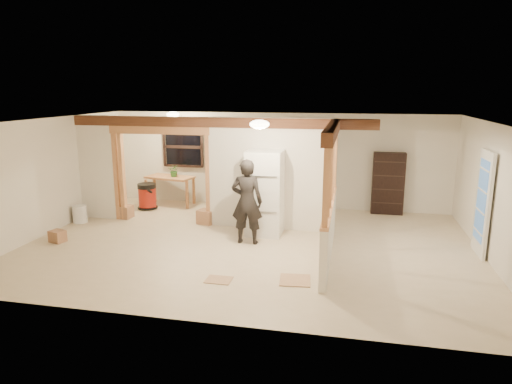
% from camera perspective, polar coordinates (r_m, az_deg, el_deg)
% --- Properties ---
extents(floor, '(9.00, 6.50, 0.01)m').
position_cam_1_polar(floor, '(9.38, -0.78, -6.60)').
color(floor, beige).
rests_on(floor, ground).
extents(ceiling, '(9.00, 6.50, 0.01)m').
position_cam_1_polar(ceiling, '(8.87, -0.83, 8.85)').
color(ceiling, white).
extents(wall_back, '(9.00, 0.01, 2.50)m').
position_cam_1_polar(wall_back, '(12.18, 2.58, 3.98)').
color(wall_back, silver).
rests_on(wall_back, floor).
extents(wall_front, '(9.00, 0.01, 2.50)m').
position_cam_1_polar(wall_front, '(6.02, -7.68, -5.28)').
color(wall_front, silver).
rests_on(wall_front, floor).
extents(wall_left, '(0.01, 6.50, 2.50)m').
position_cam_1_polar(wall_left, '(10.94, -24.47, 1.84)').
color(wall_left, silver).
rests_on(wall_left, floor).
extents(wall_right, '(0.01, 6.50, 2.50)m').
position_cam_1_polar(wall_right, '(9.19, 27.74, -0.37)').
color(wall_right, silver).
rests_on(wall_right, floor).
extents(partition_left_stub, '(0.90, 0.12, 2.50)m').
position_cam_1_polar(partition_left_stub, '(11.67, -19.24, 2.89)').
color(partition_left_stub, silver).
rests_on(partition_left_stub, floor).
extents(partition_center, '(2.80, 0.12, 2.50)m').
position_cam_1_polar(partition_center, '(10.16, 1.79, 2.23)').
color(partition_center, silver).
rests_on(partition_center, floor).
extents(doorway_frame, '(2.46, 0.14, 2.20)m').
position_cam_1_polar(doorway_frame, '(10.94, -11.75, 1.93)').
color(doorway_frame, tan).
rests_on(doorway_frame, floor).
extents(header_beam_back, '(7.00, 0.18, 0.22)m').
position_cam_1_polar(header_beam_back, '(10.29, -4.83, 8.67)').
color(header_beam_back, '#58311E').
rests_on(header_beam_back, ceiling).
extents(header_beam_right, '(0.18, 3.30, 0.22)m').
position_cam_1_polar(header_beam_right, '(8.27, 9.52, 7.57)').
color(header_beam_right, '#58311E').
rests_on(header_beam_right, ceiling).
extents(pony_wall, '(0.12, 3.20, 1.00)m').
position_cam_1_polar(pony_wall, '(8.64, 9.06, -4.94)').
color(pony_wall, silver).
rests_on(pony_wall, floor).
extents(stud_partition, '(0.14, 3.20, 1.32)m').
position_cam_1_polar(stud_partition, '(8.36, 9.34, 2.65)').
color(stud_partition, tan).
rests_on(stud_partition, pony_wall).
extents(window_back, '(1.12, 0.10, 1.10)m').
position_cam_1_polar(window_back, '(12.75, -9.13, 5.58)').
color(window_back, black).
rests_on(window_back, wall_back).
extents(french_door, '(0.12, 0.86, 2.00)m').
position_cam_1_polar(french_door, '(9.59, 26.50, -1.27)').
color(french_door, white).
rests_on(french_door, floor).
extents(ceiling_dome_main, '(0.36, 0.36, 0.16)m').
position_cam_1_polar(ceiling_dome_main, '(8.32, 0.44, 8.46)').
color(ceiling_dome_main, '#FFEABF').
rests_on(ceiling_dome_main, ceiling).
extents(ceiling_dome_util, '(0.32, 0.32, 0.14)m').
position_cam_1_polar(ceiling_dome_util, '(11.82, -10.35, 9.52)').
color(ceiling_dome_util, '#FFEABF').
rests_on(ceiling_dome_util, ceiling).
extents(hanging_bulb, '(0.07, 0.07, 0.07)m').
position_cam_1_polar(hanging_bulb, '(11.01, -9.24, 7.77)').
color(hanging_bulb, '#FFD88C').
rests_on(hanging_bulb, ceiling).
extents(refrigerator, '(0.75, 0.73, 1.83)m').
position_cam_1_polar(refrigerator, '(9.82, 1.12, -0.12)').
color(refrigerator, white).
rests_on(refrigerator, floor).
extents(woman, '(0.65, 0.44, 1.75)m').
position_cam_1_polar(woman, '(9.23, -1.15, -1.22)').
color(woman, black).
rests_on(woman, floor).
extents(work_table, '(1.37, 0.88, 0.80)m').
position_cam_1_polar(work_table, '(12.65, -10.66, 0.17)').
color(work_table, tan).
rests_on(work_table, floor).
extents(potted_plant, '(0.32, 0.28, 0.33)m').
position_cam_1_polar(potted_plant, '(12.44, -10.18, 2.64)').
color(potted_plant, '#2C5820').
rests_on(potted_plant, work_table).
extents(shop_vac, '(0.57, 0.57, 0.69)m').
position_cam_1_polar(shop_vac, '(12.38, -13.45, -0.49)').
color(shop_vac, maroon).
rests_on(shop_vac, floor).
extents(bookshelf, '(0.78, 0.26, 1.57)m').
position_cam_1_polar(bookshelf, '(11.94, 16.19, 1.03)').
color(bookshelf, black).
rests_on(bookshelf, floor).
extents(bucket, '(0.41, 0.41, 0.42)m').
position_cam_1_polar(bucket, '(11.62, -21.17, -2.56)').
color(bucket, silver).
rests_on(bucket, floor).
extents(box_util_a, '(0.46, 0.42, 0.33)m').
position_cam_1_polar(box_util_a, '(10.82, -6.21, -3.09)').
color(box_util_a, '#9D6C4C').
rests_on(box_util_a, floor).
extents(box_util_b, '(0.35, 0.35, 0.31)m').
position_cam_1_polar(box_util_b, '(11.68, -16.07, -2.38)').
color(box_util_b, '#9D6C4C').
rests_on(box_util_b, floor).
extents(box_front, '(0.35, 0.31, 0.24)m').
position_cam_1_polar(box_front, '(10.35, -23.57, -5.09)').
color(box_front, '#9D6C4C').
rests_on(box_front, floor).
extents(floor_panel_near, '(0.55, 0.55, 0.02)m').
position_cam_1_polar(floor_panel_near, '(7.72, 4.90, -10.92)').
color(floor_panel_near, tan).
rests_on(floor_panel_near, floor).
extents(floor_panel_far, '(0.43, 0.34, 0.01)m').
position_cam_1_polar(floor_panel_far, '(7.73, -4.68, -10.88)').
color(floor_panel_far, tan).
rests_on(floor_panel_far, floor).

